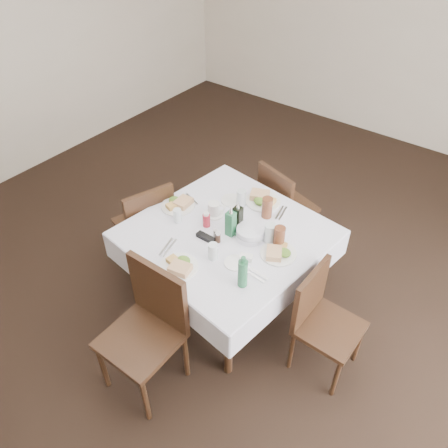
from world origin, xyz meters
name	(u,v)px	position (x,y,z in m)	size (l,w,h in m)	color
ground_plane	(221,293)	(0.00, 0.00, 0.00)	(7.00, 7.00, 0.00)	black
room_shell	(220,105)	(0.00, 0.00, 1.71)	(6.04, 7.04, 2.80)	beige
dining_table	(227,240)	(0.08, -0.03, 0.68)	(1.44, 1.44, 0.76)	black
chair_north	(282,204)	(0.07, 0.80, 0.50)	(0.52, 0.52, 0.88)	black
chair_south	(149,322)	(0.08, -0.86, 0.55)	(0.47, 0.47, 0.97)	black
chair_east	(320,316)	(0.92, -0.08, 0.48)	(0.41, 0.41, 0.85)	black
chair_west	(147,223)	(-0.69, -0.12, 0.51)	(0.54, 0.54, 0.89)	black
meal_north	(262,199)	(0.09, 0.42, 0.79)	(0.28, 0.28, 0.06)	white
meal_south	(179,266)	(0.05, -0.52, 0.78)	(0.26, 0.26, 0.06)	white
meal_east	(278,253)	(0.51, -0.01, 0.78)	(0.25, 0.25, 0.06)	white
meal_west	(178,204)	(-0.40, -0.02, 0.78)	(0.26, 0.26, 0.06)	white
side_plate_a	(232,200)	(-0.11, 0.29, 0.77)	(0.17, 0.17, 0.01)	white
side_plate_b	(235,263)	(0.32, -0.26, 0.77)	(0.15, 0.15, 0.01)	white
water_n	(241,198)	(-0.02, 0.29, 0.83)	(0.07, 0.07, 0.14)	silver
water_s	(213,252)	(0.18, -0.31, 0.82)	(0.07, 0.07, 0.13)	silver
water_e	(270,233)	(0.39, 0.07, 0.84)	(0.08, 0.08, 0.15)	silver
water_w	(177,216)	(-0.28, -0.16, 0.82)	(0.06, 0.06, 0.11)	silver
iced_tea_a	(267,208)	(0.22, 0.29, 0.85)	(0.08, 0.08, 0.17)	brown
iced_tea_b	(279,237)	(0.46, 0.07, 0.84)	(0.08, 0.08, 0.16)	brown
bread_basket	(250,233)	(0.25, 0.03, 0.80)	(0.22, 0.22, 0.07)	silver
oil_cruet_dark	(238,217)	(0.12, 0.05, 0.87)	(0.06, 0.06, 0.25)	black
oil_cruet_green	(231,223)	(0.12, -0.04, 0.87)	(0.06, 0.06, 0.25)	#256940
ketchup_bottle	(206,220)	(-0.08, -0.07, 0.82)	(0.06, 0.06, 0.12)	#AD1E2D
salt_shaker	(215,234)	(0.06, -0.13, 0.80)	(0.03, 0.03, 0.07)	white
pepper_shaker	(218,237)	(0.10, -0.16, 0.80)	(0.04, 0.04, 0.08)	#392318
coffee_mug	(214,210)	(-0.11, 0.07, 0.81)	(0.15, 0.15, 0.11)	white
sunglasses	(206,237)	(0.01, -0.19, 0.78)	(0.15, 0.05, 0.03)	black
green_bottle	(243,273)	(0.47, -0.38, 0.87)	(0.06, 0.06, 0.24)	#256940
sugar_caddy	(246,258)	(0.36, -0.19, 0.79)	(0.10, 0.08, 0.04)	white
cutlery_n	(281,213)	(0.29, 0.39, 0.77)	(0.08, 0.18, 0.01)	silver
cutlery_s	(168,247)	(-0.14, -0.42, 0.77)	(0.09, 0.20, 0.01)	silver
cutlery_e	(254,274)	(0.48, -0.26, 0.77)	(0.20, 0.06, 0.01)	silver
cutlery_w	(191,200)	(-0.38, 0.10, 0.77)	(0.17, 0.09, 0.01)	silver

